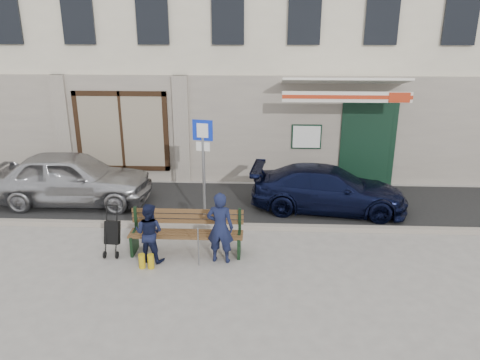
# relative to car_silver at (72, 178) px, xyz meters

# --- Properties ---
(ground) EXTENTS (80.00, 80.00, 0.00)m
(ground) POSITION_rel_car_silver_xyz_m (4.08, -2.97, -0.71)
(ground) COLOR #9E9991
(ground) RESTS_ON ground
(asphalt_lane) EXTENTS (60.00, 3.20, 0.01)m
(asphalt_lane) POSITION_rel_car_silver_xyz_m (4.08, 0.13, -0.71)
(asphalt_lane) COLOR #282828
(asphalt_lane) RESTS_ON ground
(curb) EXTENTS (60.00, 0.18, 0.12)m
(curb) POSITION_rel_car_silver_xyz_m (4.08, -1.47, -0.65)
(curb) COLOR #9E9384
(curb) RESTS_ON ground
(building) EXTENTS (20.00, 8.27, 10.00)m
(building) POSITION_rel_car_silver_xyz_m (4.09, 5.49, 4.26)
(building) COLOR beige
(building) RESTS_ON ground
(car_silver) EXTENTS (4.22, 1.75, 1.43)m
(car_silver) POSITION_rel_car_silver_xyz_m (0.00, 0.00, 0.00)
(car_silver) COLOR #B1B1B6
(car_silver) RESTS_ON ground
(car_navy) EXTENTS (4.13, 2.07, 1.15)m
(car_navy) POSITION_rel_car_silver_xyz_m (6.80, -0.17, -0.14)
(car_navy) COLOR black
(car_navy) RESTS_ON ground
(parking_sign) EXTENTS (0.47, 0.13, 2.58)m
(parking_sign) POSITION_rel_car_silver_xyz_m (3.71, -1.24, 1.01)
(parking_sign) COLOR gray
(parking_sign) RESTS_ON ground
(bench) EXTENTS (2.40, 1.17, 0.98)m
(bench) POSITION_rel_car_silver_xyz_m (3.45, -2.72, -0.26)
(bench) COLOR brown
(bench) RESTS_ON ground
(man) EXTENTS (0.59, 0.43, 1.51)m
(man) POSITION_rel_car_silver_xyz_m (4.24, -3.03, 0.04)
(man) COLOR #141A39
(man) RESTS_ON ground
(woman) EXTENTS (0.70, 0.60, 1.25)m
(woman) POSITION_rel_car_silver_xyz_m (2.79, -3.07, -0.09)
(woman) COLOR #121732
(woman) RESTS_ON ground
(stroller) EXTENTS (0.32, 0.45, 1.06)m
(stroller) POSITION_rel_car_silver_xyz_m (1.94, -2.82, -0.24)
(stroller) COLOR black
(stroller) RESTS_ON ground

